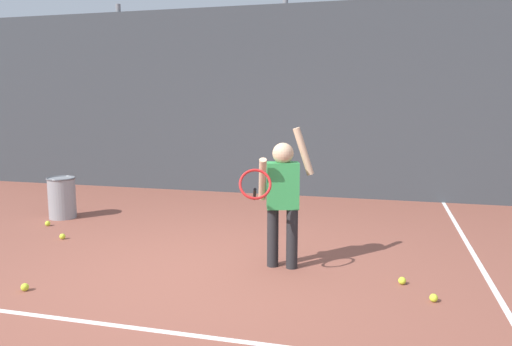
# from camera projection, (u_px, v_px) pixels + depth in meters

# --- Properties ---
(ground_plane) EXTENTS (20.00, 20.00, 0.00)m
(ground_plane) POSITION_uv_depth(u_px,v_px,m) (196.00, 275.00, 4.49)
(ground_plane) COLOR brown
(court_line_baseline) EXTENTS (9.00, 0.05, 0.00)m
(court_line_baseline) POSITION_uv_depth(u_px,v_px,m) (138.00, 328.00, 3.44)
(court_line_baseline) COLOR white
(court_line_baseline) RESTS_ON ground
(court_line_sideline) EXTENTS (0.05, 9.00, 0.00)m
(court_line_sideline) POSITION_uv_depth(u_px,v_px,m) (479.00, 264.00, 4.80)
(court_line_sideline) COLOR white
(court_line_sideline) RESTS_ON ground
(back_fence_windscreen) EXTENTS (12.49, 0.08, 3.15)m
(back_fence_windscreen) POSITION_uv_depth(u_px,v_px,m) (284.00, 102.00, 8.13)
(back_fence_windscreen) COLOR #383D42
(back_fence_windscreen) RESTS_ON ground
(fence_post_1) EXTENTS (0.09, 0.09, 3.30)m
(fence_post_1) POSITION_uv_depth(u_px,v_px,m) (122.00, 98.00, 8.94)
(fence_post_1) COLOR slate
(fence_post_1) RESTS_ON ground
(fence_post_2) EXTENTS (0.09, 0.09, 3.30)m
(fence_post_2) POSITION_uv_depth(u_px,v_px,m) (285.00, 97.00, 8.18)
(fence_post_2) COLOR slate
(fence_post_2) RESTS_ON ground
(fence_post_3) EXTENTS (0.09, 0.09, 3.30)m
(fence_post_3) POSITION_uv_depth(u_px,v_px,m) (481.00, 97.00, 7.42)
(fence_post_3) COLOR slate
(fence_post_3) RESTS_ON ground
(tennis_player) EXTENTS (0.60, 0.71, 1.35)m
(tennis_player) POSITION_uv_depth(u_px,v_px,m) (282.00, 193.00, 4.59)
(tennis_player) COLOR #232326
(tennis_player) RESTS_ON ground
(ball_hopper) EXTENTS (0.38, 0.38, 0.56)m
(ball_hopper) POSITION_uv_depth(u_px,v_px,m) (62.00, 197.00, 6.66)
(ball_hopper) COLOR gray
(ball_hopper) RESTS_ON ground
(tennis_ball_2) EXTENTS (0.07, 0.07, 0.07)m
(tennis_ball_2) POSITION_uv_depth(u_px,v_px,m) (25.00, 287.00, 4.11)
(tennis_ball_2) COLOR #CCE033
(tennis_ball_2) RESTS_ON ground
(tennis_ball_3) EXTENTS (0.07, 0.07, 0.07)m
(tennis_ball_3) POSITION_uv_depth(u_px,v_px,m) (402.00, 281.00, 4.26)
(tennis_ball_3) COLOR #CCE033
(tennis_ball_3) RESTS_ON ground
(tennis_ball_6) EXTENTS (0.07, 0.07, 0.07)m
(tennis_ball_6) POSITION_uv_depth(u_px,v_px,m) (62.00, 236.00, 5.65)
(tennis_ball_6) COLOR #CCE033
(tennis_ball_6) RESTS_ON ground
(tennis_ball_7) EXTENTS (0.07, 0.07, 0.07)m
(tennis_ball_7) POSITION_uv_depth(u_px,v_px,m) (48.00, 223.00, 6.25)
(tennis_ball_7) COLOR #CCE033
(tennis_ball_7) RESTS_ON ground
(tennis_ball_8) EXTENTS (0.07, 0.07, 0.07)m
(tennis_ball_8) POSITION_uv_depth(u_px,v_px,m) (434.00, 298.00, 3.89)
(tennis_ball_8) COLOR #CCE033
(tennis_ball_8) RESTS_ON ground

